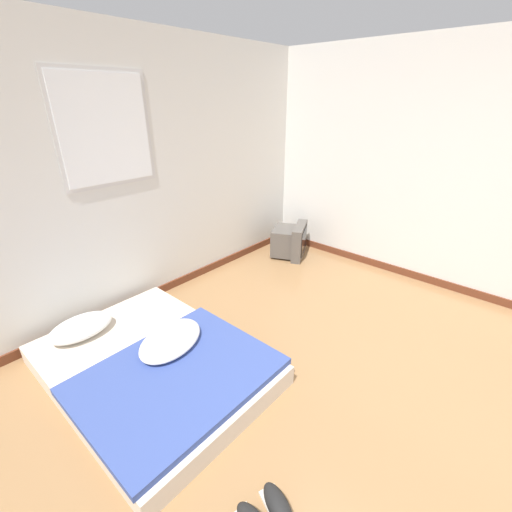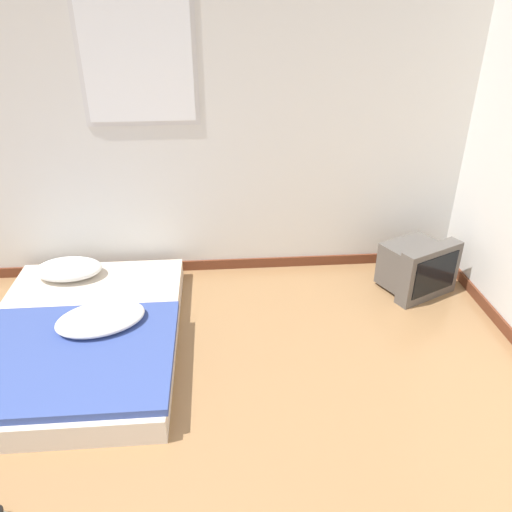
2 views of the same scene
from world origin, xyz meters
name	(u,v)px [view 2 (image 2 of 2)]	position (x,y,z in m)	size (l,w,h in m)	color
wall_back	(121,124)	(0.00, 2.94, 1.29)	(7.91, 0.08, 2.60)	silver
mattress_bed	(80,334)	(-0.26, 1.89, 0.11)	(1.33, 1.82, 0.31)	beige
crt_tv	(417,267)	(2.30, 2.44, 0.21)	(0.63, 0.60, 0.45)	#56514C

